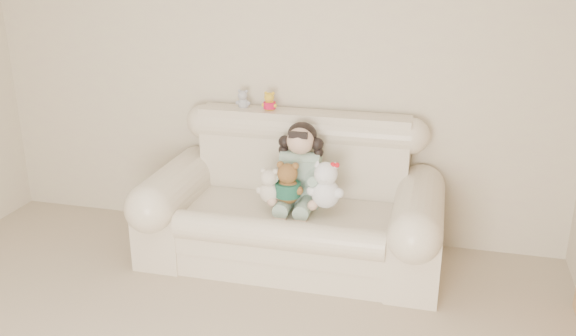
{
  "coord_description": "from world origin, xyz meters",
  "views": [
    {
      "loc": [
        1.27,
        -1.9,
        2.15
      ],
      "look_at": [
        0.3,
        1.9,
        0.75
      ],
      "focal_mm": 38.33,
      "sensor_mm": 36.0,
      "label": 1
    }
  ],
  "objects_px": {
    "sofa": "(291,195)",
    "seated_child": "(300,164)",
    "cream_teddy": "(269,182)",
    "brown_teddy": "(288,179)",
    "white_cat": "(326,180)"
  },
  "relations": [
    {
      "from": "seated_child",
      "to": "white_cat",
      "type": "bearing_deg",
      "value": -44.87
    },
    {
      "from": "white_cat",
      "to": "brown_teddy",
      "type": "bearing_deg",
      "value": 166.73
    },
    {
      "from": "white_cat",
      "to": "cream_teddy",
      "type": "xyz_separation_m",
      "value": [
        -0.39,
        -0.01,
        -0.05
      ]
    },
    {
      "from": "seated_child",
      "to": "white_cat",
      "type": "height_order",
      "value": "seated_child"
    },
    {
      "from": "seated_child",
      "to": "white_cat",
      "type": "relative_size",
      "value": 1.54
    },
    {
      "from": "seated_child",
      "to": "white_cat",
      "type": "distance_m",
      "value": 0.3
    },
    {
      "from": "seated_child",
      "to": "cream_teddy",
      "type": "distance_m",
      "value": 0.28
    },
    {
      "from": "sofa",
      "to": "seated_child",
      "type": "bearing_deg",
      "value": 60.89
    },
    {
      "from": "cream_teddy",
      "to": "seated_child",
      "type": "bearing_deg",
      "value": 56.83
    },
    {
      "from": "cream_teddy",
      "to": "white_cat",
      "type": "bearing_deg",
      "value": 7.25
    },
    {
      "from": "sofa",
      "to": "seated_child",
      "type": "distance_m",
      "value": 0.23
    },
    {
      "from": "sofa",
      "to": "seated_child",
      "type": "xyz_separation_m",
      "value": [
        0.04,
        0.08,
        0.21
      ]
    },
    {
      "from": "seated_child",
      "to": "brown_teddy",
      "type": "relative_size",
      "value": 1.73
    },
    {
      "from": "sofa",
      "to": "white_cat",
      "type": "xyz_separation_m",
      "value": [
        0.27,
        -0.12,
        0.18
      ]
    },
    {
      "from": "sofa",
      "to": "cream_teddy",
      "type": "height_order",
      "value": "sofa"
    }
  ]
}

